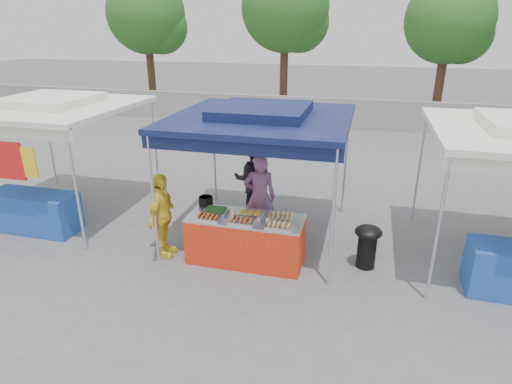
% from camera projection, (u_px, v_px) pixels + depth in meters
% --- Properties ---
extents(ground_plane, '(80.00, 80.00, 0.00)m').
position_uv_depth(ground_plane, '(248.00, 258.00, 7.74)').
color(ground_plane, slate).
extents(back_wall, '(40.00, 0.25, 1.20)m').
position_uv_depth(back_wall, '(321.00, 112.00, 17.42)').
color(back_wall, gray).
rests_on(back_wall, ground_plane).
extents(main_canopy, '(3.20, 3.20, 2.57)m').
position_uv_depth(main_canopy, '(261.00, 117.00, 7.74)').
color(main_canopy, silver).
rests_on(main_canopy, ground_plane).
extents(neighbor_stall_left, '(3.20, 3.20, 2.57)m').
position_uv_depth(neighbor_stall_left, '(43.00, 147.00, 8.73)').
color(neighbor_stall_left, silver).
rests_on(neighbor_stall_left, ground_plane).
extents(tree_0, '(3.65, 3.61, 6.20)m').
position_uv_depth(tree_0, '(150.00, 17.00, 19.81)').
color(tree_0, '#452D1A').
rests_on(tree_0, ground_plane).
extents(tree_1, '(3.81, 3.80, 6.54)m').
position_uv_depth(tree_1, '(289.00, 11.00, 18.52)').
color(tree_1, '#452D1A').
rests_on(tree_1, ground_plane).
extents(tree_2, '(3.45, 3.38, 5.81)m').
position_uv_depth(tree_2, '(452.00, 24.00, 16.72)').
color(tree_2, '#452D1A').
rests_on(tree_2, ground_plane).
extents(vendor_table, '(2.00, 0.80, 0.85)m').
position_uv_depth(vendor_table, '(246.00, 239.00, 7.49)').
color(vendor_table, red).
rests_on(vendor_table, ground_plane).
extents(food_tray_fl, '(0.42, 0.30, 0.07)m').
position_uv_depth(food_tray_fl, '(209.00, 217.00, 7.26)').
color(food_tray_fl, silver).
rests_on(food_tray_fl, vendor_table).
extents(food_tray_fm, '(0.42, 0.30, 0.07)m').
position_uv_depth(food_tray_fm, '(242.00, 221.00, 7.12)').
color(food_tray_fm, silver).
rests_on(food_tray_fm, vendor_table).
extents(food_tray_fr, '(0.42, 0.30, 0.07)m').
position_uv_depth(food_tray_fr, '(279.00, 225.00, 6.96)').
color(food_tray_fr, silver).
rests_on(food_tray_fr, vendor_table).
extents(food_tray_bl, '(0.42, 0.30, 0.07)m').
position_uv_depth(food_tray_bl, '(216.00, 210.00, 7.52)').
color(food_tray_bl, silver).
rests_on(food_tray_bl, vendor_table).
extents(food_tray_bm, '(0.42, 0.30, 0.07)m').
position_uv_depth(food_tray_bm, '(250.00, 213.00, 7.41)').
color(food_tray_bm, silver).
rests_on(food_tray_bm, vendor_table).
extents(food_tray_br, '(0.42, 0.30, 0.07)m').
position_uv_depth(food_tray_br, '(280.00, 217.00, 7.28)').
color(food_tray_br, silver).
rests_on(food_tray_br, vendor_table).
extents(cooking_pot, '(0.26, 0.26, 0.15)m').
position_uv_depth(cooking_pot, '(206.00, 201.00, 7.83)').
color(cooking_pot, black).
rests_on(cooking_pot, vendor_table).
extents(skewer_cup, '(0.08, 0.08, 0.10)m').
position_uv_depth(skewer_cup, '(232.00, 220.00, 7.12)').
color(skewer_cup, silver).
rests_on(skewer_cup, vendor_table).
extents(wok_burner, '(0.46, 0.46, 0.78)m').
position_uv_depth(wok_burner, '(367.00, 243.00, 7.29)').
color(wok_burner, black).
rests_on(wok_burner, ground_plane).
extents(crate_left, '(0.48, 0.34, 0.29)m').
position_uv_depth(crate_left, '(239.00, 234.00, 8.27)').
color(crate_left, '#1535AE').
rests_on(crate_left, ground_plane).
extents(crate_right, '(0.55, 0.38, 0.33)m').
position_uv_depth(crate_right, '(274.00, 242.00, 7.96)').
color(crate_right, '#1535AE').
rests_on(crate_right, ground_plane).
extents(crate_stacked, '(0.51, 0.36, 0.31)m').
position_uv_depth(crate_stacked, '(274.00, 226.00, 7.84)').
color(crate_stacked, '#1535AE').
rests_on(crate_stacked, crate_right).
extents(vendor_woman, '(0.69, 0.52, 1.70)m').
position_uv_depth(vendor_woman, '(260.00, 197.00, 8.19)').
color(vendor_woman, '#935E86').
rests_on(vendor_woman, ground_plane).
extents(helper_man, '(0.95, 0.81, 1.71)m').
position_uv_depth(helper_man, '(253.00, 179.00, 9.13)').
color(helper_man, black).
rests_on(helper_man, ground_plane).
extents(customer_person, '(0.42, 0.93, 1.56)m').
position_uv_depth(customer_person, '(162.00, 216.00, 7.56)').
color(customer_person, yellow).
rests_on(customer_person, ground_plane).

